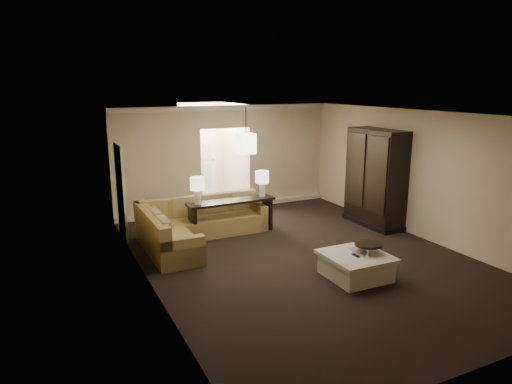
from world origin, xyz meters
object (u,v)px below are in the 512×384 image
coffee_table (356,265)px  armoire (376,180)px  console_table (231,214)px  person (192,168)px  drink_table (368,252)px  sectional_sofa (193,226)px

coffee_table → armoire: size_ratio=0.47×
console_table → person: bearing=85.2°
coffee_table → console_table: 3.37m
armoire → drink_table: (-2.10, -2.34, -0.68)m
drink_table → armoire: bearing=48.1°
sectional_sofa → coffee_table: size_ratio=2.66×
drink_table → person: 6.90m
sectional_sofa → console_table: size_ratio=1.41×
sectional_sofa → armoire: size_ratio=1.24×
armoire → drink_table: 3.22m
coffee_table → person: (-0.79, 6.80, 0.69)m
armoire → person: 5.46m
coffee_table → armoire: armoire is taller
console_table → coffee_table: bearing=-72.9°
console_table → sectional_sofa: bearing=-174.0°
armoire → coffee_table: bearing=-135.1°
sectional_sofa → armoire: 4.46m
coffee_table → person: size_ratio=0.60×
drink_table → sectional_sofa: bearing=125.9°
sectional_sofa → armoire: armoire is taller
drink_table → console_table: bearing=111.9°
sectional_sofa → drink_table: size_ratio=4.76×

